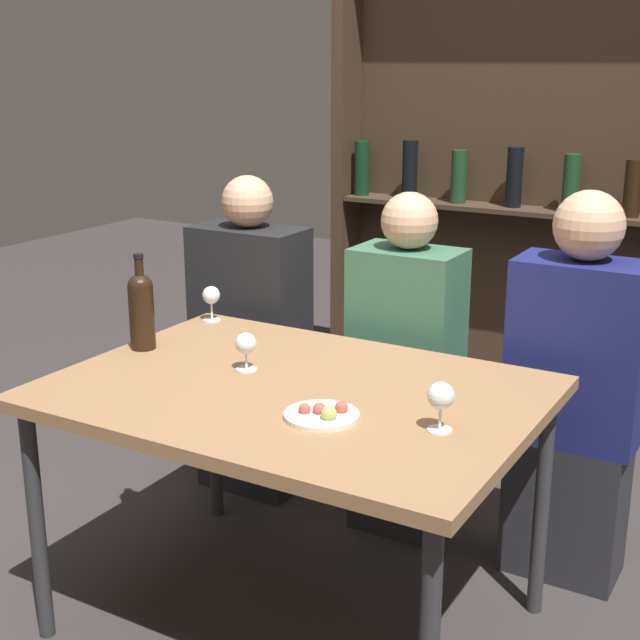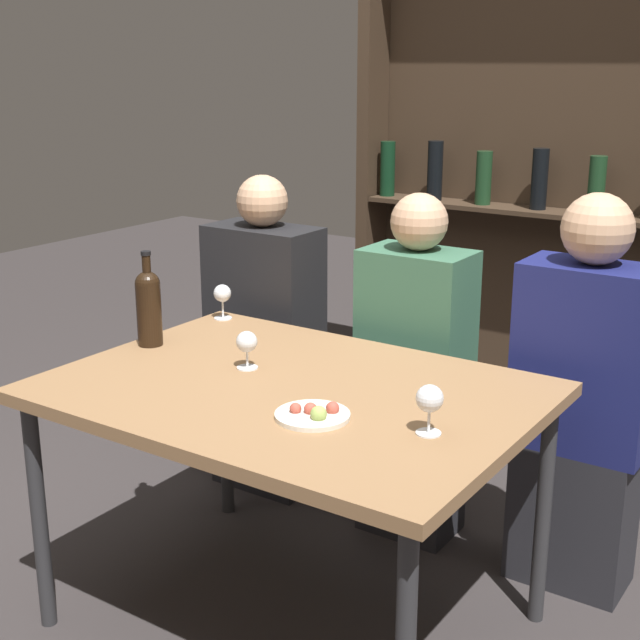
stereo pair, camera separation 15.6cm
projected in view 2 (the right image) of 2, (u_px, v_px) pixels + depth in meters
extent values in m
plane|color=#332D2D|center=(293.00, 620.00, 2.57)|extent=(10.00, 10.00, 0.00)
cube|color=olive|center=(291.00, 392.00, 2.38)|extent=(1.27, 0.92, 0.04)
cylinder|color=#2D2D30|center=(39.00, 516.00, 2.47)|extent=(0.04, 0.04, 0.69)
cylinder|color=#2D2D30|center=(225.00, 422.00, 3.11)|extent=(0.04, 0.04, 0.69)
cylinder|color=#2D2D30|center=(543.00, 512.00, 2.49)|extent=(0.04, 0.04, 0.69)
cube|color=#38281C|center=(549.00, 164.00, 3.73)|extent=(1.60, 0.02, 2.27)
cube|color=#38281C|center=(372.00, 155.00, 4.08)|extent=(0.06, 0.18, 2.27)
cube|color=#38281C|center=(537.00, 212.00, 3.70)|extent=(1.52, 0.18, 0.02)
cylinder|color=black|center=(388.00, 169.00, 4.04)|extent=(0.07, 0.07, 0.24)
cylinder|color=black|center=(435.00, 171.00, 3.91)|extent=(0.07, 0.07, 0.26)
cylinder|color=#19381E|center=(484.00, 178.00, 3.80)|extent=(0.07, 0.07, 0.23)
cylinder|color=black|center=(539.00, 179.00, 3.67)|extent=(0.07, 0.07, 0.25)
cylinder|color=#19381E|center=(597.00, 186.00, 3.53)|extent=(0.07, 0.07, 0.23)
cylinder|color=black|center=(149.00, 315.00, 2.69)|extent=(0.08, 0.08, 0.19)
sphere|color=black|center=(147.00, 284.00, 2.66)|extent=(0.08, 0.08, 0.08)
cylinder|color=black|center=(147.00, 270.00, 2.65)|extent=(0.03, 0.03, 0.09)
cylinder|color=black|center=(146.00, 253.00, 2.64)|extent=(0.03, 0.03, 0.01)
cylinder|color=silver|center=(247.00, 368.00, 2.51)|extent=(0.06, 0.06, 0.00)
cylinder|color=silver|center=(247.00, 357.00, 2.50)|extent=(0.01, 0.01, 0.06)
sphere|color=silver|center=(247.00, 342.00, 2.49)|extent=(0.06, 0.06, 0.06)
cylinder|color=silver|center=(428.00, 433.00, 2.07)|extent=(0.06, 0.06, 0.00)
cylinder|color=silver|center=(429.00, 419.00, 2.06)|extent=(0.01, 0.01, 0.07)
sphere|color=silver|center=(430.00, 398.00, 2.04)|extent=(0.07, 0.07, 0.07)
cylinder|color=silver|center=(223.00, 318.00, 2.99)|extent=(0.06, 0.06, 0.00)
cylinder|color=silver|center=(223.00, 308.00, 2.98)|extent=(0.01, 0.01, 0.07)
sphere|color=silver|center=(222.00, 293.00, 2.96)|extent=(0.06, 0.06, 0.06)
cylinder|color=silver|center=(312.00, 415.00, 2.16)|extent=(0.19, 0.19, 0.01)
sphere|color=#B74C3D|center=(310.00, 409.00, 2.16)|extent=(0.03, 0.03, 0.03)
sphere|color=#B74C3D|center=(333.00, 408.00, 2.16)|extent=(0.03, 0.03, 0.03)
sphere|color=#99B256|center=(319.00, 414.00, 2.12)|extent=(0.04, 0.04, 0.04)
sphere|color=#B74C3D|center=(295.00, 409.00, 2.16)|extent=(0.03, 0.03, 0.03)
sphere|color=#E5BC66|center=(310.00, 409.00, 2.16)|extent=(0.02, 0.02, 0.02)
cube|color=#26262B|center=(266.00, 428.00, 3.36)|extent=(0.36, 0.22, 0.45)
cube|color=black|center=(264.00, 301.00, 3.22)|extent=(0.40, 0.22, 0.54)
sphere|color=tan|center=(262.00, 201.00, 3.12)|extent=(0.18, 0.18, 0.18)
cube|color=#26262B|center=(411.00, 468.00, 3.02)|extent=(0.31, 0.22, 0.45)
cube|color=#38664C|center=(416.00, 330.00, 2.89)|extent=(0.35, 0.22, 0.53)
sphere|color=tan|center=(419.00, 222.00, 2.79)|extent=(0.18, 0.18, 0.18)
cube|color=#26262B|center=(572.00, 513.00, 2.73)|extent=(0.35, 0.22, 0.45)
cube|color=navy|center=(586.00, 358.00, 2.58)|extent=(0.39, 0.22, 0.55)
sphere|color=tan|center=(598.00, 229.00, 2.48)|extent=(0.20, 0.20, 0.20)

